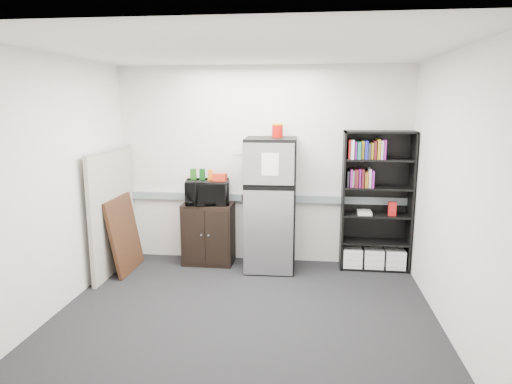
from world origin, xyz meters
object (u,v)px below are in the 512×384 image
refrigerator (271,204)px  bookshelf (376,202)px  cubicle_partition (113,211)px  cabinet (209,233)px  microwave (207,192)px

refrigerator → bookshelf: bearing=4.5°
cubicle_partition → refrigerator: refrigerator is taller
bookshelf → cubicle_partition: 3.46m
bookshelf → cabinet: bookshelf is taller
bookshelf → refrigerator: (-1.39, -0.14, -0.03)m
cubicle_partition → refrigerator: size_ratio=0.92×
microwave → bookshelf: bearing=-8.2°
bookshelf → microwave: bookshelf is taller
cubicle_partition → cabinet: 1.31m
bookshelf → cabinet: bearing=-178.4°
cabinet → cubicle_partition: bearing=-160.3°
cubicle_partition → microwave: 1.26m
cabinet → refrigerator: size_ratio=0.48×
cabinet → microwave: size_ratio=1.46×
cabinet → microwave: bearing=-90.0°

